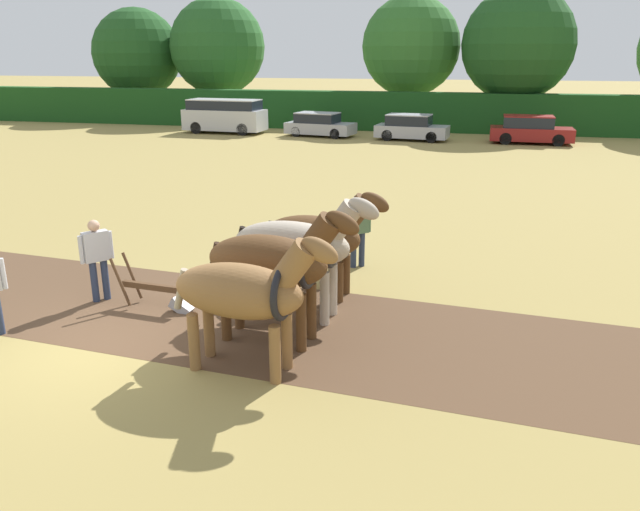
{
  "coord_description": "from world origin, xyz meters",
  "views": [
    {
      "loc": [
        5.95,
        -8.73,
        4.83
      ],
      "look_at": [
        3.28,
        2.44,
        1.1
      ],
      "focal_mm": 35.0,
      "sensor_mm": 36.0,
      "label": 1
    }
  ],
  "objects_px": {
    "tree_far_left": "(137,53)",
    "parked_car_left": "(320,125)",
    "draft_horse_lead_left": "(245,292)",
    "draft_horse_trail_right": "(317,237)",
    "parked_van": "(225,116)",
    "draft_horse_trail_left": "(297,245)",
    "parked_car_center_left": "(411,128)",
    "tree_left": "(218,47)",
    "farmer_at_plow": "(97,254)",
    "draft_horse_lead_right": "(274,262)",
    "parked_car_center": "(530,130)",
    "tree_center": "(518,44)",
    "tree_center_left": "(411,46)",
    "plow": "(161,294)",
    "farmer_beside_team": "(358,226)",
    "church_spire": "(415,30)"
  },
  "relations": [
    {
      "from": "draft_horse_trail_right",
      "to": "draft_horse_lead_left",
      "type": "bearing_deg",
      "value": -90.04
    },
    {
      "from": "farmer_beside_team",
      "to": "draft_horse_trail_left",
      "type": "bearing_deg",
      "value": -47.93
    },
    {
      "from": "tree_left",
      "to": "parked_car_left",
      "type": "distance_m",
      "value": 13.89
    },
    {
      "from": "draft_horse_trail_right",
      "to": "farmer_at_plow",
      "type": "bearing_deg",
      "value": -157.43
    },
    {
      "from": "draft_horse_lead_right",
      "to": "farmer_at_plow",
      "type": "xyz_separation_m",
      "value": [
        -4.02,
        0.95,
        -0.45
      ]
    },
    {
      "from": "farmer_at_plow",
      "to": "parked_car_center_left",
      "type": "height_order",
      "value": "farmer_at_plow"
    },
    {
      "from": "draft_horse_lead_left",
      "to": "farmer_at_plow",
      "type": "relative_size",
      "value": 1.67
    },
    {
      "from": "tree_left",
      "to": "parked_van",
      "type": "distance_m",
      "value": 10.05
    },
    {
      "from": "tree_left",
      "to": "draft_horse_lead_right",
      "type": "relative_size",
      "value": 3.11
    },
    {
      "from": "draft_horse_lead_right",
      "to": "parked_car_center",
      "type": "relative_size",
      "value": 0.63
    },
    {
      "from": "tree_center",
      "to": "plow",
      "type": "relative_size",
      "value": 5.34
    },
    {
      "from": "parked_car_left",
      "to": "parked_car_center_left",
      "type": "distance_m",
      "value": 5.63
    },
    {
      "from": "draft_horse_lead_right",
      "to": "parked_car_center_left",
      "type": "bearing_deg",
      "value": 95.55
    },
    {
      "from": "parked_van",
      "to": "parked_car_center_left",
      "type": "bearing_deg",
      "value": -0.2
    },
    {
      "from": "draft_horse_trail_left",
      "to": "tree_center_left",
      "type": "bearing_deg",
      "value": 97.25
    },
    {
      "from": "tree_far_left",
      "to": "tree_left",
      "type": "relative_size",
      "value": 0.93
    },
    {
      "from": "tree_far_left",
      "to": "parked_car_center_left",
      "type": "height_order",
      "value": "tree_far_left"
    },
    {
      "from": "church_spire",
      "to": "parked_car_left",
      "type": "bearing_deg",
      "value": -91.95
    },
    {
      "from": "tree_far_left",
      "to": "parked_car_center_left",
      "type": "relative_size",
      "value": 1.9
    },
    {
      "from": "draft_horse_lead_left",
      "to": "parked_car_left",
      "type": "distance_m",
      "value": 29.7
    },
    {
      "from": "draft_horse_lead_right",
      "to": "parked_car_left",
      "type": "distance_m",
      "value": 28.6
    },
    {
      "from": "tree_center_left",
      "to": "farmer_beside_team",
      "type": "distance_m",
      "value": 31.43
    },
    {
      "from": "tree_left",
      "to": "draft_horse_trail_left",
      "type": "bearing_deg",
      "value": -65.78
    },
    {
      "from": "church_spire",
      "to": "farmer_at_plow",
      "type": "height_order",
      "value": "church_spire"
    },
    {
      "from": "draft_horse_lead_right",
      "to": "plow",
      "type": "relative_size",
      "value": 1.7
    },
    {
      "from": "tree_left",
      "to": "draft_horse_lead_left",
      "type": "distance_m",
      "value": 41.01
    },
    {
      "from": "tree_far_left",
      "to": "parked_car_left",
      "type": "relative_size",
      "value": 1.88
    },
    {
      "from": "draft_horse_lead_right",
      "to": "parked_van",
      "type": "relative_size",
      "value": 0.55
    },
    {
      "from": "tree_center_left",
      "to": "parked_car_center",
      "type": "distance_m",
      "value": 11.8
    },
    {
      "from": "farmer_beside_team",
      "to": "parked_car_center_left",
      "type": "relative_size",
      "value": 0.4
    },
    {
      "from": "tree_center_left",
      "to": "farmer_at_plow",
      "type": "distance_m",
      "value": 34.76
    },
    {
      "from": "draft_horse_lead_right",
      "to": "draft_horse_trail_right",
      "type": "xyz_separation_m",
      "value": [
        0.2,
        2.29,
        -0.18
      ]
    },
    {
      "from": "tree_left",
      "to": "farmer_at_plow",
      "type": "relative_size",
      "value": 5.21
    },
    {
      "from": "tree_center",
      "to": "draft_horse_trail_right",
      "type": "height_order",
      "value": "tree_center"
    },
    {
      "from": "parked_car_left",
      "to": "tree_center",
      "type": "bearing_deg",
      "value": 36.96
    },
    {
      "from": "parked_van",
      "to": "draft_horse_trail_left",
      "type": "bearing_deg",
      "value": -62.34
    },
    {
      "from": "draft_horse_trail_right",
      "to": "farmer_at_plow",
      "type": "distance_m",
      "value": 4.44
    },
    {
      "from": "parked_car_left",
      "to": "parked_car_center_left",
      "type": "xyz_separation_m",
      "value": [
        5.61,
        -0.52,
        0.03
      ]
    },
    {
      "from": "tree_center_left",
      "to": "parked_van",
      "type": "height_order",
      "value": "tree_center_left"
    },
    {
      "from": "tree_far_left",
      "to": "draft_horse_trail_right",
      "type": "relative_size",
      "value": 2.95
    },
    {
      "from": "tree_left",
      "to": "plow",
      "type": "distance_m",
      "value": 38.41
    },
    {
      "from": "church_spire",
      "to": "draft_horse_lead_left",
      "type": "height_order",
      "value": "church_spire"
    },
    {
      "from": "tree_far_left",
      "to": "draft_horse_lead_right",
      "type": "relative_size",
      "value": 2.89
    },
    {
      "from": "tree_center",
      "to": "draft_horse_trail_right",
      "type": "relative_size",
      "value": 3.2
    },
    {
      "from": "parked_car_left",
      "to": "parked_car_center_left",
      "type": "height_order",
      "value": "parked_car_center_left"
    },
    {
      "from": "draft_horse_lead_left",
      "to": "parked_car_center_left",
      "type": "xyz_separation_m",
      "value": [
        -0.19,
        28.61,
        -0.63
      ]
    },
    {
      "from": "tree_center",
      "to": "parked_car_center_left",
      "type": "relative_size",
      "value": 2.07
    },
    {
      "from": "draft_horse_trail_left",
      "to": "draft_horse_lead_left",
      "type": "bearing_deg",
      "value": -90.0
    },
    {
      "from": "tree_center",
      "to": "farmer_beside_team",
      "type": "relative_size",
      "value": 5.23
    },
    {
      "from": "parked_van",
      "to": "farmer_at_plow",
      "type": "bearing_deg",
      "value": -70.1
    }
  ]
}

